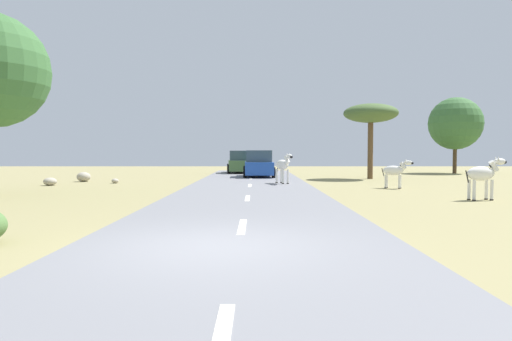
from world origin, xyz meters
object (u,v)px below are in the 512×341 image
object	(u,v)px
car_0	(241,163)
tree_3	(372,114)
rock_0	(116,181)
car_1	(259,165)
tree_2	(456,124)
rock_4	(85,177)
zebra_2	(484,174)
rock_3	(51,182)
zebra_0	(284,165)
zebra_1	(396,171)

from	to	relation	value
car_0	tree_3	world-z (taller)	tree_3
rock_0	car_1	bearing A→B (deg)	35.34
tree_2	tree_3	distance (m)	11.34
car_0	car_1	size ratio (longest dim) A/B	1.02
tree_3	rock_4	xyz separation A→B (m)	(-16.94, -2.68, -3.76)
tree_3	rock_4	size ratio (longest dim) A/B	6.20
zebra_2	rock_0	distance (m)	17.69
tree_2	rock_3	size ratio (longest dim) A/B	9.24
zebra_2	rock_4	world-z (taller)	zebra_2
tree_2	tree_3	bearing A→B (deg)	-139.27
car_1	tree_3	distance (m)	7.83
zebra_0	car_0	size ratio (longest dim) A/B	0.36
car_1	rock_3	xyz separation A→B (m)	(-10.53, -7.13, -0.65)
car_0	zebra_1	bearing A→B (deg)	-66.20
zebra_0	zebra_2	xyz separation A→B (m)	(6.50, -7.52, -0.09)
car_1	rock_3	world-z (taller)	car_1
zebra_2	rock_0	size ratio (longest dim) A/B	4.04
zebra_0	car_0	bearing A→B (deg)	-101.73
rock_0	rock_4	distance (m)	2.54
zebra_2	car_1	distance (m)	15.99
zebra_1	tree_2	bearing A→B (deg)	177.47
zebra_2	car_0	bearing A→B (deg)	-166.27
rock_4	tree_2	bearing A→B (deg)	21.54
zebra_1	zebra_2	distance (m)	5.29
zebra_1	zebra_2	size ratio (longest dim) A/B	0.84
car_0	tree_3	xyz separation A→B (m)	(8.41, -7.07, 3.19)
zebra_1	car_0	bearing A→B (deg)	-122.32
zebra_0	tree_2	bearing A→B (deg)	-163.49
zebra_1	rock_3	world-z (taller)	zebra_1
tree_3	rock_4	world-z (taller)	tree_3
zebra_2	zebra_0	bearing A→B (deg)	-150.53
zebra_0	rock_3	xyz separation A→B (m)	(-11.75, -0.65, -0.80)
rock_0	rock_3	distance (m)	3.20
tree_2	rock_0	distance (m)	26.24
zebra_1	zebra_2	xyz separation A→B (m)	(1.49, -5.07, 0.10)
tree_2	zebra_2	bearing A→B (deg)	-111.58
zebra_1	rock_4	size ratio (longest dim) A/B	1.80
tree_3	rock_3	world-z (taller)	tree_3
zebra_0	zebra_1	distance (m)	5.59
zebra_1	car_0	xyz separation A→B (m)	(-7.66, 14.45, 0.04)
zebra_1	rock_0	size ratio (longest dim) A/B	3.42
zebra_1	rock_3	size ratio (longest dim) A/B	2.09
zebra_0	tree_3	size ratio (longest dim) A/B	0.34
zebra_2	car_1	size ratio (longest dim) A/B	0.37
rock_3	rock_4	xyz separation A→B (m)	(0.57, 2.90, 0.07)
car_1	tree_3	bearing A→B (deg)	-13.86
rock_4	tree_3	bearing A→B (deg)	8.99
zebra_1	rock_0	world-z (taller)	zebra_1
zebra_1	tree_3	xyz separation A→B (m)	(0.75, 7.39, 3.23)
tree_2	tree_3	size ratio (longest dim) A/B	1.28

